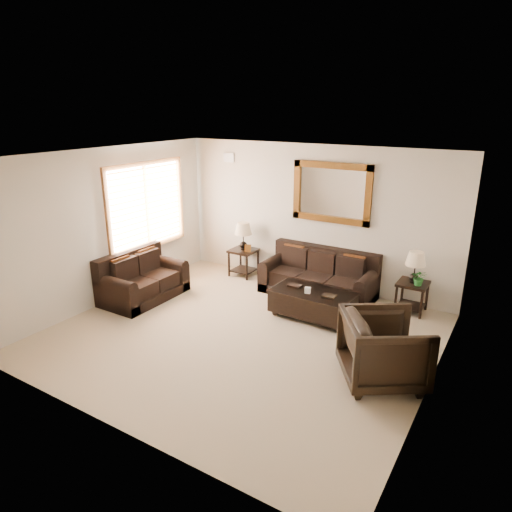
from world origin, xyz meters
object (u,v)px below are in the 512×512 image
Objects in this scene: loveseat at (141,281)px; armchair at (384,346)px; sofa at (319,279)px; end_table_right at (414,273)px; end_table_left at (243,241)px; coffee_table at (313,301)px.

armchair reaches higher than loveseat.
end_table_right is (1.65, 0.13, 0.39)m from sofa.
end_table_left is 1.04× the size of end_table_right.
sofa is 1.00m from coffee_table.
end_table_left is (-1.74, 0.12, 0.42)m from sofa.
coffee_table is (2.05, -1.07, -0.44)m from end_table_left.
armchair is at bearing -32.55° from end_table_left.
end_table_left reaches higher than loveseat.
end_table_left is (0.95, 1.95, 0.42)m from loveseat.
sofa is at bearing 6.73° from armchair.
sofa is 3.26m from loveseat.
loveseat reaches higher than sofa.
armchair is (3.59, -2.29, -0.23)m from end_table_left.
armchair is (0.19, -2.30, -0.20)m from end_table_right.
end_table_right is at bearing 0.18° from end_table_left.
end_table_left is at bearing 154.09° from coffee_table.
loveseat is at bearing -116.00° from end_table_left.
end_table_right is at bearing -28.77° from armchair.
loveseat reaches higher than coffee_table.
end_table_right is at bearing 40.47° from coffee_table.
loveseat is 1.11× the size of coffee_table.
sofa is 1.93× the size of end_table_right.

